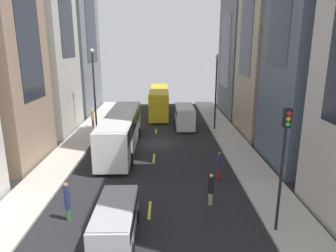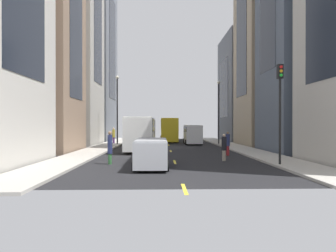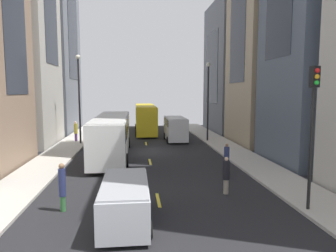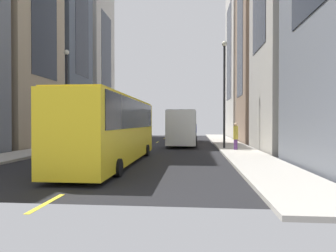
% 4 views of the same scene
% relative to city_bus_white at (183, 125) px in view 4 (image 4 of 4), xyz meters
% --- Properties ---
extents(ground_plane, '(42.07, 42.07, 0.00)m').
position_rel_city_bus_white_xyz_m(ground_plane, '(3.00, 1.80, -2.01)').
color(ground_plane, black).
extents(sidewalk_west, '(2.92, 44.00, 0.15)m').
position_rel_city_bus_white_xyz_m(sidewalk_west, '(-4.57, 1.80, -1.93)').
color(sidewalk_west, '#B2ADA3').
rests_on(sidewalk_west, ground).
extents(sidewalk_east, '(2.92, 44.00, 0.15)m').
position_rel_city_bus_white_xyz_m(sidewalk_east, '(10.58, 1.80, -1.93)').
color(sidewalk_east, '#B2ADA3').
rests_on(sidewalk_east, ground).
extents(lane_stripe_0, '(0.16, 2.00, 0.01)m').
position_rel_city_bus_white_xyz_m(lane_stripe_0, '(3.00, -19.20, -2.00)').
color(lane_stripe_0, yellow).
rests_on(lane_stripe_0, ground).
extents(lane_stripe_1, '(0.16, 2.00, 0.01)m').
position_rel_city_bus_white_xyz_m(lane_stripe_1, '(3.00, -10.80, -2.00)').
color(lane_stripe_1, yellow).
rests_on(lane_stripe_1, ground).
extents(lane_stripe_2, '(0.16, 2.00, 0.01)m').
position_rel_city_bus_white_xyz_m(lane_stripe_2, '(3.00, -2.40, -2.00)').
color(lane_stripe_2, yellow).
rests_on(lane_stripe_2, ground).
extents(lane_stripe_3, '(0.16, 2.00, 0.01)m').
position_rel_city_bus_white_xyz_m(lane_stripe_3, '(3.00, 6.00, -2.00)').
color(lane_stripe_3, yellow).
rests_on(lane_stripe_3, ground).
extents(lane_stripe_4, '(0.16, 2.00, 0.01)m').
position_rel_city_bus_white_xyz_m(lane_stripe_4, '(3.00, 14.40, -2.00)').
color(lane_stripe_4, yellow).
rests_on(lane_stripe_4, ground).
extents(lane_stripe_5, '(0.16, 2.00, 0.01)m').
position_rel_city_bus_white_xyz_m(lane_stripe_5, '(3.00, 22.80, -2.00)').
color(lane_stripe_5, yellow).
rests_on(lane_stripe_5, ground).
extents(building_west_0, '(7.34, 9.76, 24.85)m').
position_rel_city_bus_white_xyz_m(building_west_0, '(-9.86, -13.09, 10.42)').
color(building_west_0, beige).
rests_on(building_west_0, ground).
extents(building_west_1, '(7.71, 7.30, 22.91)m').
position_rel_city_bus_white_xyz_m(building_west_1, '(-10.04, -2.79, 9.44)').
color(building_west_1, '#937760').
rests_on(building_west_1, ground).
extents(building_east_0, '(6.48, 9.14, 24.18)m').
position_rel_city_bus_white_xyz_m(building_east_0, '(15.44, -13.46, 10.08)').
color(building_east_0, '#B7B2A8').
rests_on(building_east_0, ground).
extents(city_bus_white, '(2.81, 12.64, 3.35)m').
position_rel_city_bus_white_xyz_m(city_bus_white, '(0.00, 0.00, 0.00)').
color(city_bus_white, silver).
rests_on(city_bus_white, ground).
extents(streetcar_yellow, '(2.70, 12.10, 3.59)m').
position_rel_city_bus_white_xyz_m(streetcar_yellow, '(3.25, 14.96, 0.11)').
color(streetcar_yellow, yellow).
rests_on(streetcar_yellow, ground).
extents(delivery_van_white, '(2.25, 5.13, 2.58)m').
position_rel_city_bus_white_xyz_m(delivery_van_white, '(6.27, 7.46, -0.50)').
color(delivery_van_white, white).
rests_on(delivery_van_white, ground).
extents(car_silver_0, '(2.06, 4.57, 1.74)m').
position_rel_city_bus_white_xyz_m(car_silver_0, '(1.46, -13.30, -0.98)').
color(car_silver_0, '#B7BABF').
rests_on(car_silver_0, ground).
extents(pedestrian_walking_far, '(0.31, 0.31, 2.20)m').
position_rel_city_bus_white_xyz_m(pedestrian_walking_far, '(-1.36, -11.75, -0.83)').
color(pedestrian_walking_far, '#336B38').
rests_on(pedestrian_walking_far, ground).
extents(pedestrian_waiting_curb, '(0.36, 0.36, 1.97)m').
position_rel_city_bus_white_xyz_m(pedestrian_waiting_curb, '(6.61, -10.20, -0.97)').
color(pedestrian_waiting_curb, gray).
rests_on(pedestrian_waiting_curb, ground).
extents(pedestrian_crossing_mid, '(0.38, 0.38, 2.08)m').
position_rel_city_bus_white_xyz_m(pedestrian_crossing_mid, '(-4.33, 7.59, -0.76)').
color(pedestrian_crossing_mid, '#593372').
rests_on(pedestrian_crossing_mid, ground).
extents(pedestrian_crossing_near, '(0.35, 0.35, 2.03)m').
position_rel_city_bus_white_xyz_m(pedestrian_crossing_near, '(7.74, -6.55, -0.93)').
color(pedestrian_crossing_near, maroon).
rests_on(pedestrian_crossing_near, ground).
extents(traffic_light_near_corner, '(0.32, 0.44, 6.27)m').
position_rel_city_bus_white_xyz_m(traffic_light_near_corner, '(9.52, -13.05, 2.47)').
color(traffic_light_near_corner, black).
rests_on(traffic_light_near_corner, ground).
extents(streetlamp_near, '(0.44, 0.44, 8.80)m').
position_rel_city_bus_white_xyz_m(streetlamp_near, '(-3.61, 6.10, 3.39)').
color(streetlamp_near, black).
rests_on(streetlamp_near, ground).
extents(streetlamp_far, '(0.44, 0.44, 8.25)m').
position_rel_city_bus_white_xyz_m(streetlamp_far, '(9.62, 6.61, 3.10)').
color(streetlamp_far, black).
rests_on(streetlamp_far, ground).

